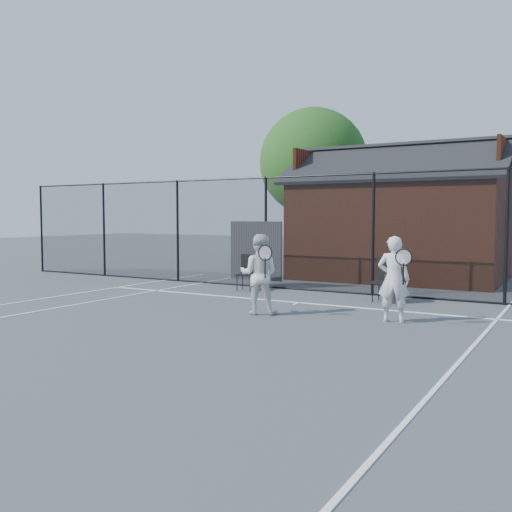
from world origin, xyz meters
The scene contains 10 objects.
ground centered at (0.00, 0.00, 0.00)m, with size 80.00×80.00×0.00m, color #4D5458.
court_lines centered at (0.00, -1.32, 0.01)m, with size 11.02×18.00×0.01m.
fence centered at (-0.30, 5.00, 1.45)m, with size 22.04×3.00×3.00m.
clubhouse centered at (0.50, 9.00, 1.61)m, with size 6.50×4.36×4.19m.
tree_left centered at (-4.50, 13.50, 4.19)m, with size 4.48×4.48×6.44m.
player_front centered at (2.49, 1.78, 0.79)m, with size 0.73×0.56×1.58m.
player_back centered at (-0.07, 1.29, 0.79)m, with size 0.93×0.82×1.59m.
chair_left centered at (-2.13, 4.20, 0.46)m, with size 0.44×0.46×0.92m, color black.
chair_right centered at (1.58, 4.10, 0.50)m, with size 0.48×0.50×1.00m, color black.
waste_bin centered at (1.82, 4.10, 0.32)m, with size 0.44×0.44×0.64m, color #242424.
Camera 1 is at (5.53, -8.42, 1.94)m, focal length 40.00 mm.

